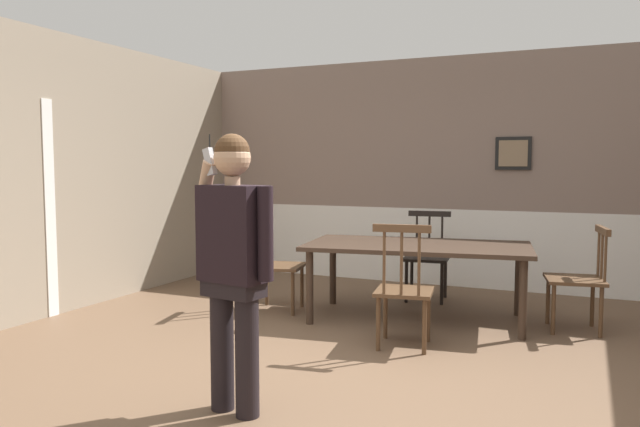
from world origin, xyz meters
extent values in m
plane|color=brown|center=(0.00, 0.00, 0.00)|extent=(8.06, 8.06, 0.00)
cube|color=gray|center=(0.00, 3.66, 1.85)|extent=(6.64, 0.12, 1.83)
cube|color=white|center=(0.00, 3.67, 0.47)|extent=(6.64, 0.14, 0.94)
cube|color=white|center=(0.00, 3.64, 0.94)|extent=(6.64, 0.05, 0.06)
cube|color=black|center=(0.69, 3.59, 1.60)|extent=(0.40, 0.03, 0.38)
cube|color=#8A7359|center=(0.69, 3.57, 1.60)|extent=(0.32, 0.01, 0.30)
cube|color=white|center=(-3.28, 0.57, 1.05)|extent=(0.06, 0.12, 2.10)
cube|color=#38281E|center=(0.03, 1.86, 0.71)|extent=(2.20, 1.34, 0.04)
cylinder|color=#38281E|center=(-0.84, 1.31, 0.34)|extent=(0.07, 0.07, 0.69)
cylinder|color=#38281E|center=(1.01, 1.57, 0.34)|extent=(0.07, 0.07, 0.69)
cylinder|color=#38281E|center=(-0.96, 2.15, 0.34)|extent=(0.07, 0.07, 0.69)
cylinder|color=#38281E|center=(0.89, 2.42, 0.34)|extent=(0.07, 0.07, 0.69)
cube|color=#513823|center=(1.40, 2.06, 0.46)|extent=(0.55, 0.55, 0.03)
cube|color=#513823|center=(1.62, 2.10, 0.90)|extent=(0.12, 0.48, 0.06)
cylinder|color=#513823|center=(1.64, 1.95, 0.70)|extent=(0.02, 0.02, 0.46)
cylinder|color=#513823|center=(1.62, 2.10, 0.70)|extent=(0.02, 0.02, 0.46)
cylinder|color=#513823|center=(1.59, 2.24, 0.70)|extent=(0.02, 0.02, 0.46)
cylinder|color=#513823|center=(1.24, 1.84, 0.22)|extent=(0.04, 0.04, 0.44)
cylinder|color=#513823|center=(1.18, 2.21, 0.22)|extent=(0.04, 0.04, 0.44)
cylinder|color=#513823|center=(1.62, 1.90, 0.22)|extent=(0.04, 0.04, 0.44)
cylinder|color=#513823|center=(1.56, 2.28, 0.22)|extent=(0.04, 0.04, 0.44)
cube|color=#513823|center=(0.15, 0.99, 0.45)|extent=(0.51, 0.51, 0.03)
cube|color=#513823|center=(0.18, 0.79, 0.98)|extent=(0.45, 0.11, 0.06)
cylinder|color=#513823|center=(0.05, 0.77, 0.74)|extent=(0.02, 0.02, 0.55)
cylinder|color=#513823|center=(0.18, 0.79, 0.74)|extent=(0.02, 0.02, 0.55)
cylinder|color=#513823|center=(0.32, 0.81, 0.74)|extent=(0.02, 0.02, 0.55)
cylinder|color=#513823|center=(-0.05, 1.14, 0.22)|extent=(0.04, 0.04, 0.44)
cylinder|color=#513823|center=(0.30, 1.20, 0.22)|extent=(0.04, 0.04, 0.44)
cylinder|color=#513823|center=(0.00, 0.79, 0.22)|extent=(0.04, 0.04, 0.44)
cylinder|color=#513823|center=(0.36, 0.84, 0.22)|extent=(0.04, 0.04, 0.44)
cube|color=black|center=(-0.10, 2.73, 0.46)|extent=(0.52, 0.52, 0.03)
cube|color=black|center=(-0.12, 2.94, 0.93)|extent=(0.47, 0.09, 0.06)
cylinder|color=black|center=(0.02, 2.96, 0.72)|extent=(0.02, 0.02, 0.48)
cylinder|color=black|center=(-0.12, 2.94, 0.72)|extent=(0.02, 0.02, 0.48)
cylinder|color=black|center=(-0.26, 2.93, 0.72)|extent=(0.02, 0.02, 0.48)
cylinder|color=black|center=(0.11, 2.57, 0.22)|extent=(0.04, 0.04, 0.45)
cylinder|color=black|center=(-0.26, 2.52, 0.22)|extent=(0.04, 0.04, 0.45)
cylinder|color=black|center=(0.07, 2.94, 0.22)|extent=(0.04, 0.04, 0.45)
cylinder|color=black|center=(-0.30, 2.90, 0.22)|extent=(0.04, 0.04, 0.45)
cube|color=#513823|center=(-1.34, 1.67, 0.45)|extent=(0.56, 0.56, 0.03)
cube|color=#513823|center=(-1.56, 1.62, 1.03)|extent=(0.14, 0.47, 0.06)
cylinder|color=#513823|center=(-1.59, 1.76, 0.76)|extent=(0.02, 0.02, 0.60)
cylinder|color=#513823|center=(-1.56, 1.62, 0.76)|extent=(0.02, 0.02, 0.60)
cylinder|color=#513823|center=(-1.53, 1.48, 0.76)|extent=(0.02, 0.02, 0.60)
cylinder|color=#513823|center=(-1.20, 1.89, 0.22)|extent=(0.04, 0.04, 0.44)
cylinder|color=#513823|center=(-1.12, 1.52, 0.22)|extent=(0.04, 0.04, 0.44)
cylinder|color=#513823|center=(-1.57, 1.81, 0.22)|extent=(0.04, 0.04, 0.44)
cylinder|color=#513823|center=(-1.49, 1.44, 0.22)|extent=(0.04, 0.04, 0.44)
cylinder|color=black|center=(-0.30, -0.71, 0.40)|extent=(0.14, 0.14, 0.79)
cylinder|color=black|center=(-0.50, -0.68, 0.40)|extent=(0.14, 0.14, 0.79)
cube|color=black|center=(-0.40, -0.70, 0.76)|extent=(0.38, 0.25, 0.12)
cube|color=black|center=(-0.40, -0.70, 1.07)|extent=(0.42, 0.28, 0.56)
cylinder|color=black|center=(-0.16, -0.74, 1.09)|extent=(0.09, 0.09, 0.53)
cylinder|color=tan|center=(-0.58, -0.68, 1.41)|extent=(0.17, 0.15, 0.19)
cylinder|color=tan|center=(-0.40, -0.70, 1.38)|extent=(0.09, 0.09, 0.05)
sphere|color=tan|center=(-0.40, -0.70, 1.51)|extent=(0.21, 0.21, 0.21)
sphere|color=#472D19|center=(-0.40, -0.70, 1.55)|extent=(0.20, 0.20, 0.20)
cube|color=#B7B7BC|center=(-0.55, -0.70, 1.49)|extent=(0.09, 0.05, 0.17)
cylinder|color=black|center=(-0.55, -0.70, 1.61)|extent=(0.01, 0.01, 0.08)
camera|label=1|loc=(1.48, -3.69, 1.47)|focal=33.98mm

